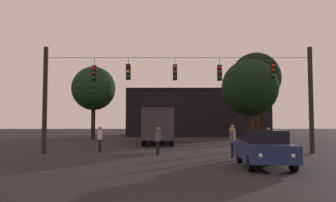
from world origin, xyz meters
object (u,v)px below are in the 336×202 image
city_bus (159,123)px  pedestrian_crossing_center (101,138)px  pedestrian_trailing (269,139)px  pedestrian_crossing_left (233,141)px  pedestrian_near_bus (159,139)px  car_near_right (264,148)px  tree_left_silhouette (251,88)px  tree_behind_building (94,89)px  tree_right_far (256,78)px  pedestrian_crossing_right (233,137)px

city_bus → pedestrian_crossing_center: size_ratio=6.85×
pedestrian_trailing → city_bus: bearing=120.3°
city_bus → pedestrian_crossing_left: bearing=-72.0°
pedestrian_near_bus → pedestrian_trailing: bearing=1.4°
car_near_right → pedestrian_near_bus: 7.12m
pedestrian_trailing → tree_left_silhouette: 12.75m
pedestrian_crossing_left → tree_behind_building: bearing=119.5°
pedestrian_crossing_left → tree_left_silhouette: tree_left_silhouette is taller
car_near_right → tree_right_far: bearing=76.4°
pedestrian_crossing_right → tree_right_far: tree_right_far is taller
pedestrian_crossing_center → pedestrian_near_bus: bearing=-25.4°
city_bus → pedestrian_trailing: bearing=-59.7°
pedestrian_crossing_left → pedestrian_near_bus: (-3.99, 1.61, 0.01)m
pedestrian_crossing_center → pedestrian_trailing: (10.10, -1.59, -0.03)m
car_near_right → tree_behind_building: size_ratio=0.53×
pedestrian_crossing_left → pedestrian_crossing_center: 8.37m
pedestrian_near_bus → tree_left_silhouette: (8.19, 12.07, 4.20)m
pedestrian_trailing → tree_behind_building: tree_behind_building is taller
tree_left_silhouette → car_near_right: bearing=-101.7°
pedestrian_crossing_left → pedestrian_near_bus: 4.30m
pedestrian_crossing_center → tree_left_silhouette: bearing=41.0°
pedestrian_trailing → tree_left_silhouette: size_ratio=0.20×
city_bus → car_near_right: city_bus is taller
city_bus → tree_behind_building: (-7.57, 7.69, 3.90)m
tree_left_silhouette → pedestrian_crossing_left: bearing=-107.1°
city_bus → pedestrian_near_bus: size_ratio=6.95×
pedestrian_crossing_left → pedestrian_trailing: bearing=36.1°
pedestrian_crossing_left → pedestrian_trailing: size_ratio=1.01×
city_bus → pedestrian_crossing_center: bearing=-108.6°
city_bus → pedestrian_crossing_right: 11.13m
pedestrian_trailing → tree_behind_building: size_ratio=0.19×
pedestrian_near_bus → pedestrian_trailing: (6.42, 0.16, -0.02)m
pedestrian_near_bus → tree_left_silhouette: size_ratio=0.21×
pedestrian_near_bus → car_near_right: bearing=-50.2°
pedestrian_crossing_center → tree_left_silhouette: size_ratio=0.21×
pedestrian_crossing_center → pedestrian_trailing: 10.22m
pedestrian_trailing → car_near_right: bearing=-108.2°
car_near_right → pedestrian_crossing_right: pedestrian_crossing_right is taller
city_bus → pedestrian_near_bus: (0.33, -11.70, -0.97)m
car_near_right → pedestrian_crossing_left: pedestrian_crossing_left is taller
pedestrian_crossing_center → tree_left_silhouette: 16.27m
tree_behind_building → pedestrian_near_bus: bearing=-67.8°
pedestrian_crossing_center → city_bus: bearing=71.4°
pedestrian_crossing_right → pedestrian_trailing: size_ratio=1.10×
car_near_right → tree_left_silhouette: tree_left_silhouette is taller
city_bus → tree_behind_building: tree_behind_building is taller
pedestrian_crossing_center → tree_right_far: (13.88, 16.06, 5.87)m
city_bus → pedestrian_crossing_center: 10.54m
pedestrian_crossing_left → pedestrian_near_bus: pedestrian_near_bus is taller
pedestrian_crossing_center → pedestrian_near_bus: pedestrian_crossing_center is taller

